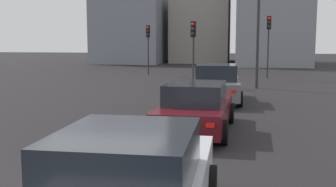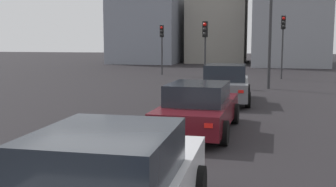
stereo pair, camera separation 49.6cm
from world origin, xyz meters
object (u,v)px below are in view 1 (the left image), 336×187
(car_maroon_left_second, at_px, (196,108))
(traffic_light_far_left, at_px, (269,34))
(car_grey_left_lead, at_px, (217,84))
(traffic_light_near_right, at_px, (148,39))
(street_lamp_kerbside, at_px, (259,10))
(traffic_light_near_left, at_px, (193,40))

(car_maroon_left_second, height_order, traffic_light_far_left, traffic_light_far_left)
(car_maroon_left_second, bearing_deg, car_grey_left_lead, -0.25)
(traffic_light_near_right, relative_size, street_lamp_kerbside, 0.52)
(car_grey_left_lead, distance_m, traffic_light_far_left, 12.14)
(traffic_light_far_left, distance_m, street_lamp_kerbside, 6.31)
(traffic_light_near_left, distance_m, traffic_light_near_right, 8.39)
(car_grey_left_lead, height_order, traffic_light_far_left, traffic_light_far_left)
(car_grey_left_lead, bearing_deg, street_lamp_kerbside, -21.38)
(traffic_light_near_right, height_order, street_lamp_kerbside, street_lamp_kerbside)
(traffic_light_near_right, xyz_separation_m, traffic_light_far_left, (-1.73, -8.86, 0.35))
(traffic_light_near_right, bearing_deg, traffic_light_far_left, 76.28)
(car_grey_left_lead, relative_size, street_lamp_kerbside, 0.64)
(car_maroon_left_second, distance_m, traffic_light_near_right, 20.28)
(car_maroon_left_second, height_order, traffic_light_near_right, traffic_light_near_right)
(traffic_light_near_right, bearing_deg, car_maroon_left_second, 13.86)
(car_maroon_left_second, relative_size, street_lamp_kerbside, 0.64)
(car_grey_left_lead, xyz_separation_m, traffic_light_near_left, (6.08, 1.70, 1.91))
(car_maroon_left_second, relative_size, traffic_light_near_left, 1.26)
(car_grey_left_lead, bearing_deg, traffic_light_near_right, 22.14)
(car_grey_left_lead, bearing_deg, traffic_light_near_left, 13.54)
(traffic_light_near_left, bearing_deg, car_maroon_left_second, 13.42)
(street_lamp_kerbside, bearing_deg, traffic_light_near_left, 80.04)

